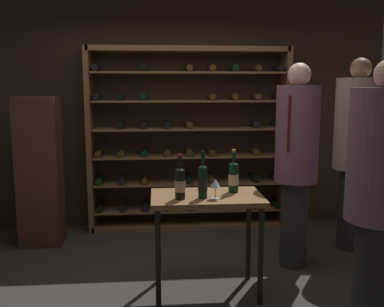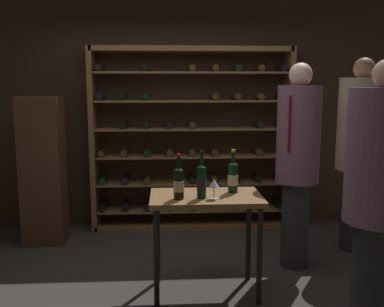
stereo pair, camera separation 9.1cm
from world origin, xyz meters
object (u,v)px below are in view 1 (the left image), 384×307
Objects in this scene: wine_bottle_green_slim at (203,181)px; wine_glass_stemmed_right at (215,184)px; display_cabinet at (40,172)px; wine_bottle_red_label at (180,183)px; person_guest_khaki at (381,188)px; wine_bottle_black_capsule at (233,176)px; wine_rack at (189,141)px; person_bystander_red_print at (356,146)px; tasting_table at (207,209)px; person_host_in_suit at (296,156)px.

wine_glass_stemmed_right is (0.10, -0.03, -0.02)m from wine_bottle_green_slim.
display_cabinet is 2.03m from wine_bottle_red_label.
wine_bottle_black_capsule is at bearing 138.74° from person_guest_khaki.
wine_rack is at bearing 83.48° from wine_bottle_red_label.
person_bystander_red_print reaches higher than wine_bottle_black_capsule.
person_bystander_red_print is 2.15m from wine_bottle_red_label.
tasting_table is 2.53× the size of wine_bottle_red_label.
person_host_in_suit is 1.29m from wine_bottle_red_label.
wine_bottle_red_label is at bearing 156.68° from person_guest_khaki.
tasting_table is 2.50× the size of wine_bottle_black_capsule.
person_host_in_suit is 0.96× the size of person_bystander_red_print.
person_bystander_red_print is (0.58, 1.60, 0.06)m from person_guest_khaki.
wine_bottle_green_slim is (-0.04, -0.09, 0.26)m from tasting_table.
display_cabinet is (-1.66, -0.43, -0.27)m from wine_rack.
wine_rack is at bearing 98.54° from wine_bottle_black_capsule.
wine_bottle_black_capsule is (-0.87, 0.79, -0.07)m from person_guest_khaki.
person_bystander_red_print is 1.24× the size of display_cabinet.
wine_rack reaches higher than display_cabinet.
wine_glass_stemmed_right is at bearing -65.80° from tasting_table.
person_bystander_red_print reaches higher than wine_bottle_green_slim.
wine_bottle_red_label is (1.44, -1.42, 0.17)m from display_cabinet.
wine_bottle_red_label is at bearing -157.72° from wine_bottle_black_capsule.
person_host_in_suit reaches higher than person_guest_khaki.
wine_bottle_black_capsule is 0.28m from wine_glass_stemmed_right.
person_bystander_red_print is (1.69, -0.84, 0.03)m from wine_rack.
person_bystander_red_print is at bearing 27.75° from wine_bottle_red_label.
person_host_in_suit is at bearing 31.86° from wine_bottle_black_capsule.
wine_rack reaches higher than wine_glass_stemmed_right.
wine_bottle_green_slim is at bearing -54.35° from person_bystander_red_print.
display_cabinet is at bearing 140.20° from wine_glass_stemmed_right.
wine_bottle_red_label is 2.23× the size of wine_glass_stemmed_right.
display_cabinet is at bearing 147.17° from wine_bottle_black_capsule.
wine_rack is 1.73m from display_cabinet.
person_guest_khaki reaches higher than display_cabinet.
wine_rack is 1.48× the size of display_cabinet.
wine_rack is 1.89m from person_bystander_red_print.
wine_rack is 1.78m from tasting_table.
wine_bottle_black_capsule is at bearing 32.76° from wine_bottle_green_slim.
person_guest_khaki is (0.19, -1.21, -0.03)m from person_host_in_suit.
display_cabinet is 10.04× the size of wine_glass_stemmed_right.
wine_glass_stemmed_right is (-0.18, -0.21, -0.01)m from wine_bottle_black_capsule.
wine_rack is 1.19× the size of person_bystander_red_print.
wine_glass_stemmed_right is at bearing -3.72° from wine_bottle_red_label.
display_cabinet is at bearing 144.97° from person_guest_khaki.
wine_bottle_black_capsule is (0.23, 0.09, 0.25)m from tasting_table.
wine_bottle_green_slim is at bearing 173.61° from person_host_in_suit.
person_host_in_suit is at bearing 32.13° from wine_bottle_green_slim.
wine_bottle_red_label is 0.95× the size of wine_bottle_green_slim.
wine_glass_stemmed_right is (0.28, -0.02, -0.01)m from wine_bottle_red_label.
wine_glass_stemmed_right is at bearing -87.95° from wine_rack.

